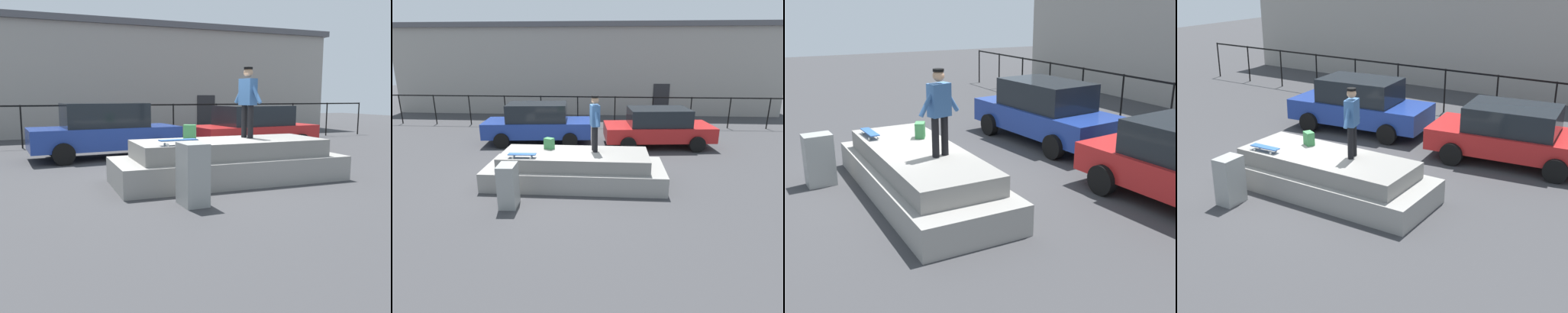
% 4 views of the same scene
% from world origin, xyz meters
% --- Properties ---
extents(ground_plane, '(60.00, 60.00, 0.00)m').
position_xyz_m(ground_plane, '(0.00, 0.00, 0.00)').
color(ground_plane, '#38383A').
extents(concrete_ledge, '(5.35, 2.01, 0.97)m').
position_xyz_m(concrete_ledge, '(0.72, -0.25, 0.44)').
color(concrete_ledge, gray).
rests_on(concrete_ledge, ground_plane).
extents(skateboarder, '(0.33, 0.92, 1.67)m').
position_xyz_m(skateboarder, '(1.30, -0.02, 1.93)').
color(skateboarder, black).
rests_on(skateboarder, concrete_ledge).
extents(skateboard, '(0.80, 0.25, 0.12)m').
position_xyz_m(skateboard, '(-0.73, -0.84, 1.07)').
color(skateboard, '#264C8C').
rests_on(skateboard, concrete_ledge).
extents(backpack, '(0.34, 0.31, 0.34)m').
position_xyz_m(backpack, '(-0.12, 0.12, 1.14)').
color(backpack, '#33723F').
rests_on(backpack, concrete_ledge).
extents(car_blue_sedan_near, '(4.77, 2.42, 1.74)m').
position_xyz_m(car_blue_sedan_near, '(-1.42, 4.42, 0.88)').
color(car_blue_sedan_near, navy).
rests_on(car_blue_sedan_near, ground_plane).
extents(utility_box, '(0.47, 0.62, 1.14)m').
position_xyz_m(utility_box, '(-0.83, -1.96, 0.57)').
color(utility_box, gray).
rests_on(utility_box, ground_plane).
extents(fence_row, '(24.06, 0.06, 1.63)m').
position_xyz_m(fence_row, '(0.00, 7.91, 1.15)').
color(fence_row, black).
rests_on(fence_row, ground_plane).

